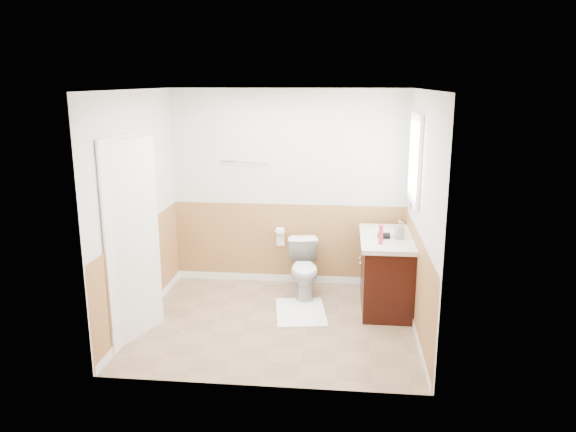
# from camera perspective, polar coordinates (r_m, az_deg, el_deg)

# --- Properties ---
(floor) EXTENTS (3.00, 3.00, 0.00)m
(floor) POSITION_cam_1_polar(r_m,az_deg,el_deg) (6.18, -1.18, -10.94)
(floor) COLOR #8C7051
(floor) RESTS_ON ground
(ceiling) EXTENTS (3.00, 3.00, 0.00)m
(ceiling) POSITION_cam_1_polar(r_m,az_deg,el_deg) (5.61, -1.31, 12.91)
(ceiling) COLOR white
(ceiling) RESTS_ON floor
(wall_back) EXTENTS (3.00, 0.00, 3.00)m
(wall_back) POSITION_cam_1_polar(r_m,az_deg,el_deg) (7.03, 0.07, 2.84)
(wall_back) COLOR silver
(wall_back) RESTS_ON floor
(wall_front) EXTENTS (3.00, 0.00, 3.00)m
(wall_front) POSITION_cam_1_polar(r_m,az_deg,el_deg) (4.53, -3.29, -3.40)
(wall_front) COLOR silver
(wall_front) RESTS_ON floor
(wall_left) EXTENTS (0.00, 3.00, 3.00)m
(wall_left) POSITION_cam_1_polar(r_m,az_deg,el_deg) (6.14, -15.28, 0.72)
(wall_left) COLOR silver
(wall_left) RESTS_ON floor
(wall_right) EXTENTS (0.00, 3.00, 3.00)m
(wall_right) POSITION_cam_1_polar(r_m,az_deg,el_deg) (5.78, 13.67, 0.03)
(wall_right) COLOR silver
(wall_right) RESTS_ON floor
(wainscot_back) EXTENTS (3.00, 0.00, 3.00)m
(wainscot_back) POSITION_cam_1_polar(r_m,az_deg,el_deg) (7.20, 0.06, -3.04)
(wainscot_back) COLOR #A77342
(wainscot_back) RESTS_ON floor
(wainscot_front) EXTENTS (3.00, 0.00, 3.00)m
(wainscot_front) POSITION_cam_1_polar(r_m,az_deg,el_deg) (4.82, -3.14, -11.91)
(wainscot_front) COLOR #A77342
(wainscot_front) RESTS_ON floor
(wainscot_left) EXTENTS (0.00, 2.60, 2.60)m
(wainscot_left) POSITION_cam_1_polar(r_m,az_deg,el_deg) (6.34, -14.75, -5.90)
(wainscot_left) COLOR #A77342
(wainscot_left) RESTS_ON floor
(wainscot_right) EXTENTS (0.00, 2.60, 2.60)m
(wainscot_right) POSITION_cam_1_polar(r_m,az_deg,el_deg) (6.00, 13.15, -6.94)
(wainscot_right) COLOR #A77342
(wainscot_right) RESTS_ON floor
(toilet) EXTENTS (0.47, 0.72, 0.68)m
(toilet) POSITION_cam_1_polar(r_m,az_deg,el_deg) (6.80, 1.70, -5.50)
(toilet) COLOR silver
(toilet) RESTS_ON floor
(bath_mat) EXTENTS (0.66, 0.87, 0.02)m
(bath_mat) POSITION_cam_1_polar(r_m,az_deg,el_deg) (6.42, 1.31, -9.88)
(bath_mat) COLOR white
(bath_mat) RESTS_ON floor
(vanity_cabinet) EXTENTS (0.55, 1.10, 0.80)m
(vanity_cabinet) POSITION_cam_1_polar(r_m,az_deg,el_deg) (6.57, 10.08, -5.88)
(vanity_cabinet) COLOR black
(vanity_cabinet) RESTS_ON floor
(vanity_knob_left) EXTENTS (0.03, 0.03, 0.03)m
(vanity_knob_left) POSITION_cam_1_polar(r_m,az_deg,el_deg) (6.41, 7.51, -4.86)
(vanity_knob_left) COLOR silver
(vanity_knob_left) RESTS_ON vanity_cabinet
(vanity_knob_right) EXTENTS (0.03, 0.03, 0.03)m
(vanity_knob_right) POSITION_cam_1_polar(r_m,az_deg,el_deg) (6.60, 7.47, -4.31)
(vanity_knob_right) COLOR silver
(vanity_knob_right) RESTS_ON vanity_cabinet
(countertop) EXTENTS (0.60, 1.15, 0.05)m
(countertop) POSITION_cam_1_polar(r_m,az_deg,el_deg) (6.44, 10.15, -2.31)
(countertop) COLOR silver
(countertop) RESTS_ON vanity_cabinet
(sink_basin) EXTENTS (0.36, 0.36, 0.02)m
(sink_basin) POSITION_cam_1_polar(r_m,az_deg,el_deg) (6.57, 10.16, -1.66)
(sink_basin) COLOR white
(sink_basin) RESTS_ON countertop
(faucet) EXTENTS (0.02, 0.02, 0.14)m
(faucet) POSITION_cam_1_polar(r_m,az_deg,el_deg) (6.57, 11.75, -1.19)
(faucet) COLOR silver
(faucet) RESTS_ON countertop
(lotion_bottle) EXTENTS (0.05, 0.05, 0.22)m
(lotion_bottle) POSITION_cam_1_polar(r_m,az_deg,el_deg) (6.09, 9.56, -1.88)
(lotion_bottle) COLOR #D1364F
(lotion_bottle) RESTS_ON countertop
(soap_dispenser) EXTENTS (0.11, 0.12, 0.21)m
(soap_dispenser) POSITION_cam_1_polar(r_m,az_deg,el_deg) (6.35, 11.41, -1.40)
(soap_dispenser) COLOR gray
(soap_dispenser) RESTS_ON countertop
(hair_dryer_body) EXTENTS (0.14, 0.07, 0.07)m
(hair_dryer_body) POSITION_cam_1_polar(r_m,az_deg,el_deg) (6.34, 9.86, -2.00)
(hair_dryer_body) COLOR black
(hair_dryer_body) RESTS_ON countertop
(hair_dryer_handle) EXTENTS (0.03, 0.03, 0.07)m
(hair_dryer_handle) POSITION_cam_1_polar(r_m,az_deg,el_deg) (6.35, 9.58, -2.23)
(hair_dryer_handle) COLOR black
(hair_dryer_handle) RESTS_ON countertop
(mirror_panel) EXTENTS (0.02, 0.35, 0.90)m
(mirror_panel) POSITION_cam_1_polar(r_m,az_deg,el_deg) (6.79, 12.42, 4.70)
(mirror_panel) COLOR silver
(mirror_panel) RESTS_ON wall_right
(window_frame) EXTENTS (0.04, 0.80, 1.00)m
(window_frame) POSITION_cam_1_polar(r_m,az_deg,el_deg) (6.26, 12.96, 5.77)
(window_frame) COLOR white
(window_frame) RESTS_ON wall_right
(window_glass) EXTENTS (0.01, 0.70, 0.90)m
(window_glass) POSITION_cam_1_polar(r_m,az_deg,el_deg) (6.26, 13.11, 5.76)
(window_glass) COLOR white
(window_glass) RESTS_ON wall_right
(door) EXTENTS (0.29, 0.78, 2.04)m
(door) POSITION_cam_1_polar(r_m,az_deg,el_deg) (5.75, -15.79, -2.55)
(door) COLOR white
(door) RESTS_ON wall_left
(door_frame) EXTENTS (0.02, 0.92, 2.10)m
(door_frame) POSITION_cam_1_polar(r_m,az_deg,el_deg) (5.78, -16.50, -2.42)
(door_frame) COLOR white
(door_frame) RESTS_ON wall_left
(door_knob) EXTENTS (0.06, 0.06, 0.06)m
(door_knob) POSITION_cam_1_polar(r_m,az_deg,el_deg) (6.05, -14.09, -2.34)
(door_knob) COLOR silver
(door_knob) RESTS_ON door
(towel_bar) EXTENTS (0.62, 0.02, 0.02)m
(towel_bar) POSITION_cam_1_polar(r_m,az_deg,el_deg) (7.00, -4.48, 5.66)
(towel_bar) COLOR silver
(towel_bar) RESTS_ON wall_back
(tp_holder_bar) EXTENTS (0.14, 0.02, 0.02)m
(tp_holder_bar) POSITION_cam_1_polar(r_m,az_deg,el_deg) (7.10, -0.79, -1.61)
(tp_holder_bar) COLOR silver
(tp_holder_bar) RESTS_ON wall_back
(tp_roll) EXTENTS (0.10, 0.11, 0.11)m
(tp_roll) POSITION_cam_1_polar(r_m,az_deg,el_deg) (7.10, -0.79, -1.61)
(tp_roll) COLOR white
(tp_roll) RESTS_ON tp_holder_bar
(tp_sheet) EXTENTS (0.10, 0.01, 0.16)m
(tp_sheet) POSITION_cam_1_polar(r_m,az_deg,el_deg) (7.13, -0.79, -2.46)
(tp_sheet) COLOR white
(tp_sheet) RESTS_ON tp_roll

